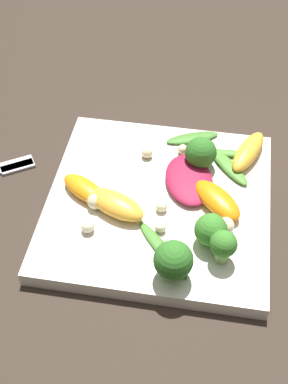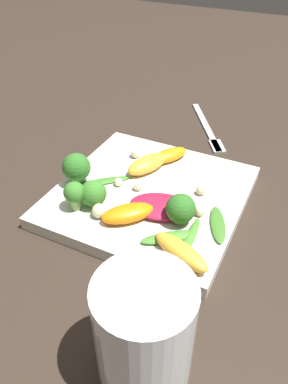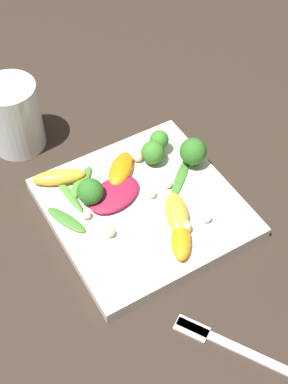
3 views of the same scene
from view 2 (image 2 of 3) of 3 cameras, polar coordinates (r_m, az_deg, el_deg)
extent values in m
plane|color=#2D231C|center=(0.53, 0.91, -1.37)|extent=(2.40, 2.40, 0.00)
cube|color=silver|center=(0.52, 0.92, -0.60)|extent=(0.25, 0.25, 0.02)
cylinder|color=white|center=(0.33, 0.03, -20.60)|extent=(0.08, 0.08, 0.11)
cube|color=#B2B2B7|center=(0.72, 9.57, 9.97)|extent=(0.16, 0.11, 0.01)
cube|color=#B2B2B7|center=(0.66, 11.09, 6.98)|extent=(0.05, 0.04, 0.01)
ellipsoid|color=maroon|center=(0.48, 2.54, -2.21)|extent=(0.07, 0.09, 0.01)
ellipsoid|color=#FCAD33|center=(0.55, 0.48, 4.29)|extent=(0.08, 0.06, 0.02)
ellipsoid|color=orange|center=(0.58, 3.87, 5.62)|extent=(0.07, 0.05, 0.02)
ellipsoid|color=#FCAD33|center=(0.42, 5.63, -9.05)|extent=(0.05, 0.08, 0.02)
ellipsoid|color=orange|center=(0.47, -2.75, -3.17)|extent=(0.07, 0.07, 0.02)
cylinder|color=#7A9E51|center=(0.47, 5.51, -4.00)|extent=(0.01, 0.01, 0.01)
sphere|color=#2D6B23|center=(0.46, 5.63, -2.52)|extent=(0.04, 0.04, 0.04)
cylinder|color=#84AD5B|center=(0.54, -10.04, 2.07)|extent=(0.01, 0.01, 0.02)
sphere|color=#2D6B23|center=(0.52, -10.26, 3.74)|extent=(0.04, 0.04, 0.04)
cylinder|color=#84AD5B|center=(0.49, -7.58, -1.57)|extent=(0.01, 0.01, 0.01)
sphere|color=#387A28|center=(0.48, -7.73, -0.17)|extent=(0.03, 0.03, 0.03)
cylinder|color=#84AD5B|center=(0.49, -10.35, -1.56)|extent=(0.01, 0.01, 0.02)
sphere|color=#387A28|center=(0.48, -10.57, -0.04)|extent=(0.03, 0.03, 0.03)
ellipsoid|color=#47842D|center=(0.44, 3.87, -6.88)|extent=(0.06, 0.06, 0.01)
ellipsoid|color=#47842D|center=(0.45, 6.93, -7.13)|extent=(0.08, 0.02, 0.01)
ellipsoid|color=#3D7528|center=(0.47, 11.17, -4.83)|extent=(0.07, 0.04, 0.01)
ellipsoid|color=#3D7528|center=(0.53, -6.57, 1.58)|extent=(0.07, 0.07, 0.00)
sphere|color=beige|center=(0.58, -1.32, 5.95)|extent=(0.01, 0.01, 0.01)
sphere|color=beige|center=(0.52, -0.96, 0.92)|extent=(0.01, 0.01, 0.01)
sphere|color=beige|center=(0.52, -3.91, 1.53)|extent=(0.01, 0.01, 0.01)
sphere|color=beige|center=(0.57, 1.74, 5.27)|extent=(0.02, 0.02, 0.02)
sphere|color=beige|center=(0.47, -6.85, -2.87)|extent=(0.02, 0.02, 0.02)
sphere|color=beige|center=(0.48, 8.51, -2.95)|extent=(0.01, 0.01, 0.01)
sphere|color=beige|center=(0.51, 8.66, 0.28)|extent=(0.01, 0.01, 0.01)
camera|label=1|loc=(0.67, -47.10, 41.04)|focal=50.00mm
camera|label=3|loc=(0.81, 47.46, 48.99)|focal=50.00mm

